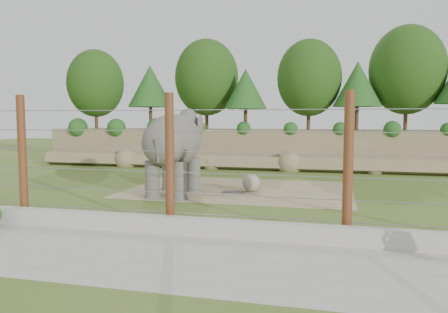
# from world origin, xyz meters

# --- Properties ---
(ground) EXTENTS (90.00, 90.00, 0.00)m
(ground) POSITION_xyz_m (0.00, 0.00, 0.00)
(ground) COLOR #43681D
(ground) RESTS_ON ground
(back_embankment) EXTENTS (30.00, 5.52, 8.77)m
(back_embankment) POSITION_xyz_m (0.59, 12.68, 3.97)
(back_embankment) COLOR #827653
(back_embankment) RESTS_ON ground
(dirt_patch) EXTENTS (10.00, 7.00, 0.02)m
(dirt_patch) POSITION_xyz_m (0.50, 3.00, 0.01)
(dirt_patch) COLOR #8D7E54
(dirt_patch) RESTS_ON ground
(drain_grate) EXTENTS (1.00, 0.60, 0.03)m
(drain_grate) POSITION_xyz_m (0.43, 2.08, 0.04)
(drain_grate) COLOR #262628
(drain_grate) RESTS_ON dirt_patch
(elephant) EXTENTS (1.98, 4.49, 3.61)m
(elephant) POSITION_xyz_m (-1.94, 0.95, 1.80)
(elephant) COLOR #5B5651
(elephant) RESTS_ON ground
(stone_ball) EXTENTS (0.79, 0.79, 0.79)m
(stone_ball) POSITION_xyz_m (1.12, 2.48, 0.41)
(stone_ball) COLOR gray
(stone_ball) RESTS_ON dirt_patch
(retaining_wall) EXTENTS (26.00, 0.35, 0.50)m
(retaining_wall) POSITION_xyz_m (0.00, -5.00, 0.25)
(retaining_wall) COLOR #AEABA2
(retaining_wall) RESTS_ON ground
(walkway) EXTENTS (26.00, 4.00, 0.01)m
(walkway) POSITION_xyz_m (0.00, -7.00, 0.01)
(walkway) COLOR #AEABA2
(walkway) RESTS_ON ground
(barrier_fence) EXTENTS (20.26, 0.26, 4.00)m
(barrier_fence) POSITION_xyz_m (0.00, -4.50, 2.00)
(barrier_fence) COLOR #5C2A14
(barrier_fence) RESTS_ON ground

